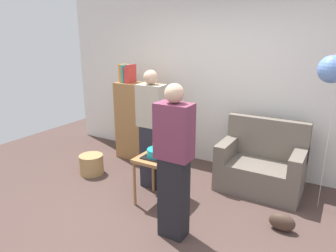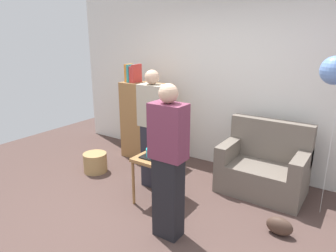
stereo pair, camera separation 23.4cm
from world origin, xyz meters
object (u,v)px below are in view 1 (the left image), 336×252
Objects in this scene: birthday_cake at (158,153)px; person_holding_cake at (174,163)px; side_table at (158,164)px; bookshelf at (140,121)px; handbag at (282,222)px; person_blowing_candles at (152,129)px; couch at (261,165)px; wicker_basket at (92,164)px.

birthday_cake is 0.72m from person_holding_cake.
side_table is at bearing -45.38° from person_holding_cake.
person_holding_cake reaches higher than side_table.
birthday_cake is at bearing -46.02° from bookshelf.
person_holding_cake is at bearing -44.08° from birthday_cake.
handbag is (2.53, -0.91, -0.57)m from bookshelf.
bookshelf reaches higher than birthday_cake.
person_blowing_candles is (-0.31, 0.33, 0.31)m from side_table.
birthday_cake is 1.14× the size of handbag.
bookshelf is (-2.07, 0.04, 0.33)m from couch.
wicker_basket reaches higher than handbag.
bookshelf is at bearing 133.98° from side_table.
couch is 1.01m from handbag.
couch is 3.44× the size of birthday_cake.
couch is 1.68m from person_holding_cake.
person_blowing_candles is 5.82× the size of handbag.
bookshelf is 5.70× the size of handbag.
person_blowing_candles is 1.95m from handbag.
side_table is 0.38× the size of person_holding_cake.
person_blowing_candles reaches higher than couch.
couch is 3.93× the size of handbag.
birthday_cake is 1.44m from wicker_basket.
couch is 1.79× the size of side_table.
person_holding_cake is at bearing -61.47° from person_blowing_candles.
bookshelf is at bearing -46.70° from person_holding_cake.
person_blowing_candles and person_holding_cake have the same top height.
wicker_basket is 2.81m from handbag.
person_holding_cake reaches higher than couch.
side_table reaches higher than wicker_basket.
handbag is (2.81, -0.01, -0.05)m from wicker_basket.
person_holding_cake is 5.82× the size of handbag.
person_holding_cake is at bearing -108.86° from couch.
bookshelf reaches higher than couch.
side_table is at bearing -173.24° from handbag.
side_table is at bearing -46.02° from bookshelf.
birthday_cake is (1.04, -1.08, -0.01)m from bookshelf.
birthday_cake is (-1.02, -1.04, 0.33)m from couch.
side_table is 1.71× the size of wicker_basket.
couch is at bearing 45.44° from side_table.
side_table is 1.56m from handbag.
birthday_cake is at bearing -45.38° from person_holding_cake.
bookshelf is at bearing 133.98° from birthday_cake.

